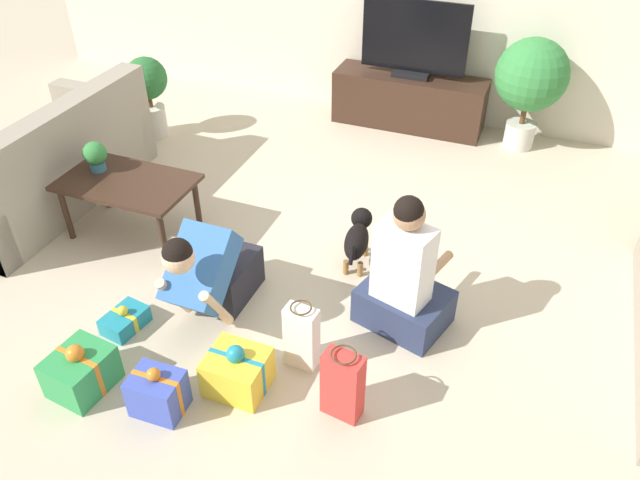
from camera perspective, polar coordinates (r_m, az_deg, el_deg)
The scene contains 17 objects.
ground_plane at distance 4.35m, azimuth 0.60°, elevation -2.49°, with size 16.00×16.00×0.00m, color beige.
sofa_left at distance 5.37m, azimuth -24.02°, elevation 6.17°, with size 0.91×1.84×0.84m.
coffee_table at distance 4.66m, azimuth -17.19°, elevation 4.65°, with size 0.94×0.57×0.46m.
tv_console at distance 6.18m, azimuth 8.13°, elevation 12.47°, with size 1.43×0.41×0.50m.
tv at distance 5.97m, azimuth 8.60°, elevation 17.39°, with size 0.98×0.20×0.70m.
potted_plant_back_right at distance 5.85m, azimuth 18.74°, elevation 13.78°, with size 0.63×0.63×1.00m.
potted_plant_corner_left at distance 6.06m, azimuth -15.47°, elevation 13.18°, with size 0.38×0.38×0.75m.
person_kneeling at distance 3.84m, azimuth -9.93°, elevation -2.92°, with size 0.35×0.79×0.77m.
person_sitting at distance 3.74m, azimuth 7.72°, elevation -3.77°, with size 0.61×0.57×0.95m.
dog at distance 4.30m, azimuth 3.48°, elevation 0.36°, with size 0.22×0.57×0.32m.
gift_box_a at distance 3.53m, azimuth -7.56°, elevation -11.81°, with size 0.33×0.29×0.31m.
gift_box_b at distance 3.74m, azimuth -21.02°, elevation -11.12°, with size 0.32×0.36×0.31m.
gift_box_c at distance 3.50m, azimuth -14.62°, elevation -13.37°, with size 0.28×0.22×0.31m.
gift_box_d at distance 4.05m, azimuth -17.41°, elevation -7.00°, with size 0.22×0.30×0.17m.
gift_bag_a at distance 3.55m, azimuth -1.70°, elevation -8.84°, with size 0.20×0.13×0.44m.
gift_bag_b at distance 3.32m, azimuth 2.08°, elevation -13.08°, with size 0.22×0.15×0.44m.
tabletop_plant at distance 4.76m, azimuth -19.86°, elevation 7.31°, with size 0.17×0.17×0.22m.
Camera 1 is at (1.19, -3.15, 2.75)m, focal length 35.00 mm.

